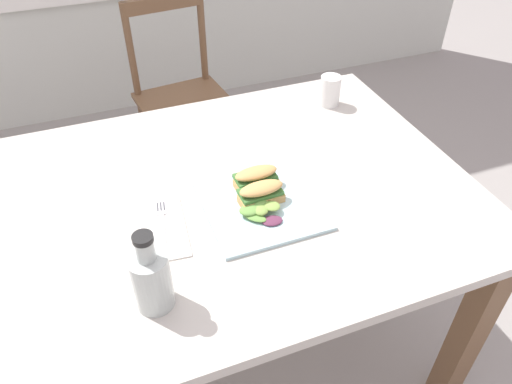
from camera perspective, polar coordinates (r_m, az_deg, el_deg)
ground_plane at (r=1.85m, az=0.51°, el=-17.64°), size 8.80×8.80×0.00m
dining_table at (r=1.35m, az=-4.50°, el=-3.89°), size 1.35×0.96×0.74m
chair_wooden_far at (r=2.30m, az=-8.54°, el=10.74°), size 0.44×0.44×0.87m
plate_lunch at (r=1.23m, az=0.66°, el=-1.66°), size 0.28×0.28×0.01m
sandwich_half_front at (r=1.21m, az=0.60°, el=-0.09°), size 0.12×0.06×0.06m
sandwich_half_back at (r=1.26m, az=-0.00°, el=1.71°), size 0.12×0.06×0.06m
salad_mixed_greens at (r=1.19m, az=0.32°, el=-1.90°), size 0.11×0.12×0.02m
napkin_folded at (r=1.19m, az=-10.86°, el=-4.26°), size 0.13×0.22×0.00m
fork_on_napkin at (r=1.20m, az=-10.92°, el=-3.57°), size 0.05×0.19×0.00m
bottle_cold_brew at (r=1.00m, az=-12.07°, el=-10.23°), size 0.08×0.08×0.19m
cup_extra_side at (r=1.64m, az=8.65°, el=11.63°), size 0.07×0.07×0.10m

